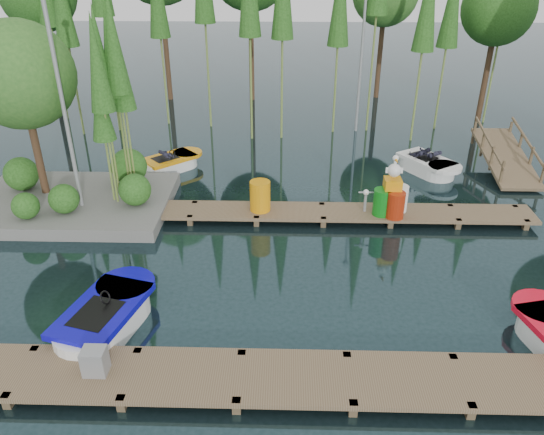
{
  "coord_description": "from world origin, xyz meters",
  "views": [
    {
      "loc": [
        0.85,
        -12.1,
        7.84
      ],
      "look_at": [
        0.5,
        0.5,
        1.1
      ],
      "focal_mm": 35.0,
      "sensor_mm": 36.0,
      "label": 1
    }
  ],
  "objects_px": {
    "boat_yellow_far": "(171,163)",
    "utility_cabinet": "(95,361)",
    "island": "(49,110)",
    "drum_cluster": "(392,197)",
    "boat_blue": "(106,318)",
    "yellow_barrel": "(260,196)"
  },
  "relations": [
    {
      "from": "island",
      "to": "boat_blue",
      "type": "height_order",
      "value": "island"
    },
    {
      "from": "utility_cabinet",
      "to": "yellow_barrel",
      "type": "bearing_deg",
      "value": 67.76
    },
    {
      "from": "drum_cluster",
      "to": "island",
      "type": "bearing_deg",
      "value": 174.82
    },
    {
      "from": "island",
      "to": "yellow_barrel",
      "type": "bearing_deg",
      "value": -7.07
    },
    {
      "from": "island",
      "to": "drum_cluster",
      "type": "distance_m",
      "value": 10.68
    },
    {
      "from": "island",
      "to": "yellow_barrel",
      "type": "height_order",
      "value": "island"
    },
    {
      "from": "island",
      "to": "boat_blue",
      "type": "xyz_separation_m",
      "value": [
        3.18,
        -6.13,
        -2.89
      ]
    },
    {
      "from": "utility_cabinet",
      "to": "drum_cluster",
      "type": "distance_m",
      "value": 9.7
    },
    {
      "from": "yellow_barrel",
      "to": "boat_yellow_far",
      "type": "bearing_deg",
      "value": 132.85
    },
    {
      "from": "boat_blue",
      "to": "island",
      "type": "bearing_deg",
      "value": 132.78
    },
    {
      "from": "boat_yellow_far",
      "to": "utility_cabinet",
      "type": "distance_m",
      "value": 10.85
    },
    {
      "from": "utility_cabinet",
      "to": "boat_yellow_far",
      "type": "bearing_deg",
      "value": 93.64
    },
    {
      "from": "boat_blue",
      "to": "utility_cabinet",
      "type": "xyz_separation_m",
      "value": [
        0.34,
        -1.66,
        0.28
      ]
    },
    {
      "from": "boat_blue",
      "to": "boat_yellow_far",
      "type": "relative_size",
      "value": 1.28
    },
    {
      "from": "boat_yellow_far",
      "to": "drum_cluster",
      "type": "xyz_separation_m",
      "value": [
        7.55,
        -3.98,
        0.6
      ]
    },
    {
      "from": "island",
      "to": "drum_cluster",
      "type": "xyz_separation_m",
      "value": [
        10.38,
        -0.94,
        -2.33
      ]
    },
    {
      "from": "utility_cabinet",
      "to": "drum_cluster",
      "type": "xyz_separation_m",
      "value": [
        6.86,
        6.85,
        0.28
      ]
    },
    {
      "from": "boat_blue",
      "to": "boat_yellow_far",
      "type": "distance_m",
      "value": 9.18
    },
    {
      "from": "boat_blue",
      "to": "utility_cabinet",
      "type": "bearing_deg",
      "value": -63.04
    },
    {
      "from": "boat_yellow_far",
      "to": "utility_cabinet",
      "type": "bearing_deg",
      "value": -108.79
    },
    {
      "from": "boat_yellow_far",
      "to": "utility_cabinet",
      "type": "height_order",
      "value": "boat_yellow_far"
    },
    {
      "from": "island",
      "to": "yellow_barrel",
      "type": "distance_m",
      "value": 6.86
    }
  ]
}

